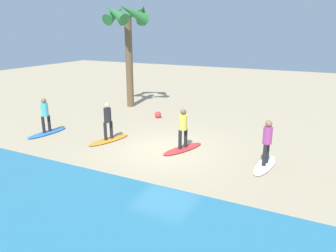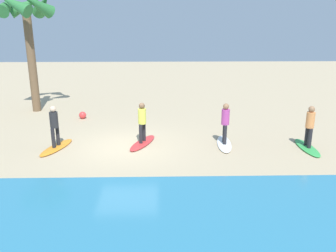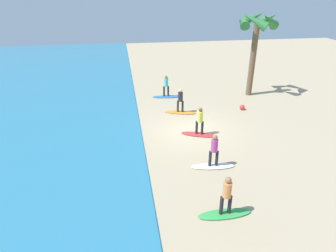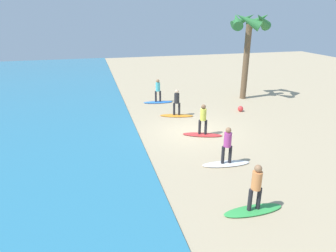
# 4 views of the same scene
# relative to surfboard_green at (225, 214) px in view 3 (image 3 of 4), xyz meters

# --- Properties ---
(ground_plane) EXTENTS (60.00, 60.00, 0.00)m
(ground_plane) POSITION_rel_surfboard_green_xyz_m (7.17, -0.40, -0.04)
(ground_plane) COLOR tan
(surfboard_green) EXTENTS (0.58, 2.10, 0.09)m
(surfboard_green) POSITION_rel_surfboard_green_xyz_m (0.00, 0.00, 0.00)
(surfboard_green) COLOR green
(surfboard_green) RESTS_ON ground
(surfer_green) EXTENTS (0.32, 0.46, 1.64)m
(surfer_green) POSITION_rel_surfboard_green_xyz_m (0.00, 0.00, 0.99)
(surfer_green) COLOR #232328
(surfer_green) RESTS_ON surfboard_green
(surfboard_white) EXTENTS (0.75, 2.14, 0.09)m
(surfboard_white) POSITION_rel_surfboard_green_xyz_m (3.20, -0.52, 0.00)
(surfboard_white) COLOR white
(surfboard_white) RESTS_ON ground
(surfer_white) EXTENTS (0.32, 0.46, 1.64)m
(surfer_white) POSITION_rel_surfboard_green_xyz_m (3.20, -0.52, 0.99)
(surfer_white) COLOR #232328
(surfer_white) RESTS_ON surfboard_white
(surfboard_red) EXTENTS (1.29, 2.16, 0.09)m
(surfboard_red) POSITION_rel_surfboard_green_xyz_m (6.54, -0.71, 0.00)
(surfboard_red) COLOR red
(surfboard_red) RESTS_ON ground
(surfer_red) EXTENTS (0.32, 0.44, 1.64)m
(surfer_red) POSITION_rel_surfboard_green_xyz_m (6.54, -0.71, 0.99)
(surfer_red) COLOR #232328
(surfer_red) RESTS_ON surfboard_red
(surfboard_orange) EXTENTS (1.15, 2.17, 0.09)m
(surfboard_orange) POSITION_rel_surfboard_green_xyz_m (9.93, -0.26, 0.00)
(surfboard_orange) COLOR orange
(surfboard_orange) RESTS_ON ground
(surfer_orange) EXTENTS (0.32, 0.45, 1.64)m
(surfer_orange) POSITION_rel_surfboard_green_xyz_m (9.93, -0.26, 0.99)
(surfer_orange) COLOR #232328
(surfer_orange) RESTS_ON surfboard_orange
(surfboard_blue) EXTENTS (0.78, 2.15, 0.09)m
(surfboard_blue) POSITION_rel_surfboard_green_xyz_m (13.17, 0.20, 0.00)
(surfboard_blue) COLOR blue
(surfboard_blue) RESTS_ON ground
(surfer_blue) EXTENTS (0.32, 0.46, 1.64)m
(surfer_blue) POSITION_rel_surfboard_green_xyz_m (13.17, 0.20, 0.99)
(surfer_blue) COLOR #232328
(surfer_blue) RESTS_ON surfboard_blue
(palm_tree) EXTENTS (2.88, 3.03, 6.35)m
(palm_tree) POSITION_rel_surfboard_green_xyz_m (12.71, -6.36, 5.05)
(palm_tree) COLOR brown
(palm_tree) RESTS_ON ground
(beach_ball) EXTENTS (0.37, 0.37, 0.37)m
(beach_ball) POSITION_rel_surfboard_green_xyz_m (9.80, -4.65, 0.14)
(beach_ball) COLOR #E53838
(beach_ball) RESTS_ON ground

